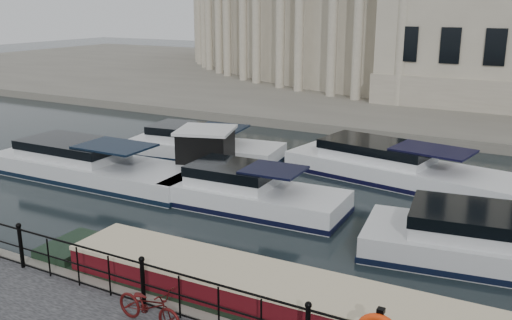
% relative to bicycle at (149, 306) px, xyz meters
% --- Properties ---
extents(ground_plane, '(160.00, 160.00, 0.00)m').
position_rel_bicycle_xyz_m(ground_plane, '(-0.62, 2.79, -1.00)').
color(ground_plane, black).
rests_on(ground_plane, ground).
extents(far_bank, '(120.00, 42.00, 0.55)m').
position_rel_bicycle_xyz_m(far_bank, '(-0.62, 41.79, -0.73)').
color(far_bank, '#6B665B').
rests_on(far_bank, ground_plane).
extents(railing, '(24.14, 0.14, 1.22)m').
position_rel_bicycle_xyz_m(railing, '(-0.62, 0.54, 0.20)').
color(railing, black).
rests_on(railing, near_quay).
extents(civic_building, '(53.55, 31.84, 16.85)m').
position_rel_bicycle_xyz_m(civic_building, '(-1.61, 37.50, 6.03)').
color(civic_building, '#ADA38C').
rests_on(civic_building, far_bank).
extents(bicycle, '(1.76, 0.72, 0.91)m').
position_rel_bicycle_xyz_m(bicycle, '(0.00, 0.00, 0.00)').
color(bicycle, '#450C0C').
rests_on(bicycle, near_quay).
extents(narrowboat, '(15.13, 2.45, 1.55)m').
position_rel_bicycle_xyz_m(narrowboat, '(2.58, 2.10, -0.64)').
color(narrowboat, black).
rests_on(narrowboat, ground_plane).
extents(harbour_hut, '(3.67, 3.35, 2.19)m').
position_rel_bicycle_xyz_m(harbour_hut, '(-5.85, 10.76, -0.05)').
color(harbour_hut, '#6B665B').
rests_on(harbour_hut, ground_plane).
extents(cabin_cruisers, '(28.06, 10.38, 1.99)m').
position_rel_bicycle_xyz_m(cabin_cruisers, '(-1.10, 10.79, -0.64)').
color(cabin_cruisers, silver).
rests_on(cabin_cruisers, ground_plane).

